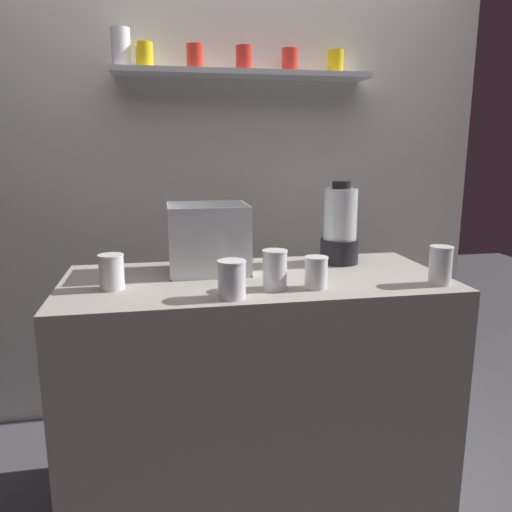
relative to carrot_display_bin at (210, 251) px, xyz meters
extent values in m
plane|color=#4C4C51|center=(0.16, -0.12, -0.98)|extent=(8.00, 8.00, 0.00)
cube|color=#9E998E|center=(0.16, -0.12, -0.53)|extent=(1.40, 0.64, 0.90)
cube|color=silver|center=(0.16, 0.65, 0.27)|extent=(2.60, 0.04, 2.50)
cube|color=silver|center=(0.22, 0.53, 0.72)|extent=(1.19, 0.20, 0.02)
cylinder|color=yellow|center=(-0.22, 0.52, 0.79)|extent=(0.08, 0.08, 0.11)
cylinder|color=red|center=(0.00, 0.53, 0.79)|extent=(0.08, 0.08, 0.11)
cylinder|color=red|center=(0.22, 0.52, 0.79)|extent=(0.08, 0.08, 0.11)
cylinder|color=red|center=(0.45, 0.55, 0.79)|extent=(0.08, 0.08, 0.11)
cylinder|color=yellow|center=(0.67, 0.55, 0.79)|extent=(0.08, 0.08, 0.11)
cylinder|color=white|center=(-0.32, 0.53, 0.81)|extent=(0.08, 0.08, 0.17)
cube|color=white|center=(0.00, 0.00, -0.08)|extent=(0.30, 0.25, 0.01)
cube|color=white|center=(0.00, -0.12, 0.05)|extent=(0.30, 0.01, 0.26)
cube|color=white|center=(0.00, 0.12, 0.05)|extent=(0.30, 0.01, 0.26)
cube|color=white|center=(-0.15, 0.00, 0.05)|extent=(0.01, 0.25, 0.26)
cube|color=white|center=(0.14, 0.00, 0.05)|extent=(0.01, 0.25, 0.26)
cone|color=orange|center=(0.05, 0.02, -0.06)|extent=(0.15, 0.07, 0.04)
cone|color=orange|center=(-0.02, 0.01, -0.05)|extent=(0.17, 0.04, 0.03)
cone|color=orange|center=(0.01, 0.01, -0.05)|extent=(0.09, 0.19, 0.03)
cone|color=orange|center=(0.00, -0.01, -0.06)|extent=(0.14, 0.15, 0.03)
cone|color=orange|center=(0.01, 0.01, -0.03)|extent=(0.18, 0.10, 0.03)
cone|color=orange|center=(-0.02, -0.01, -0.03)|extent=(0.18, 0.12, 0.03)
cone|color=orange|center=(0.02, -0.03, -0.04)|extent=(0.15, 0.03, 0.02)
cone|color=orange|center=(0.02, -0.04, -0.02)|extent=(0.15, 0.03, 0.03)
cylinder|color=black|center=(0.54, 0.05, -0.03)|extent=(0.16, 0.16, 0.10)
cylinder|color=silver|center=(0.54, 0.05, 0.12)|extent=(0.13, 0.13, 0.21)
cylinder|color=red|center=(0.54, 0.05, 0.04)|extent=(0.12, 0.12, 0.04)
cylinder|color=black|center=(0.54, 0.05, 0.24)|extent=(0.07, 0.07, 0.03)
cylinder|color=white|center=(-0.35, -0.19, -0.02)|extent=(0.08, 0.08, 0.11)
cylinder|color=orange|center=(-0.35, -0.19, -0.04)|extent=(0.08, 0.08, 0.08)
cylinder|color=white|center=(-0.35, -0.19, 0.04)|extent=(0.09, 0.09, 0.01)
cylinder|color=white|center=(0.03, -0.36, -0.02)|extent=(0.09, 0.09, 0.12)
cylinder|color=maroon|center=(0.03, -0.36, -0.05)|extent=(0.08, 0.08, 0.06)
cylinder|color=white|center=(0.03, -0.36, 0.04)|extent=(0.09, 0.09, 0.01)
cylinder|color=white|center=(0.19, -0.29, -0.02)|extent=(0.08, 0.08, 0.13)
cylinder|color=orange|center=(0.19, -0.29, -0.03)|extent=(0.08, 0.08, 0.10)
cylinder|color=white|center=(0.19, -0.29, 0.05)|extent=(0.09, 0.09, 0.01)
cylinder|color=white|center=(0.33, -0.30, -0.03)|extent=(0.08, 0.08, 0.10)
cylinder|color=yellow|center=(0.33, -0.30, -0.05)|extent=(0.07, 0.07, 0.06)
cylinder|color=white|center=(0.33, -0.30, 0.03)|extent=(0.08, 0.08, 0.01)
cylinder|color=white|center=(0.77, -0.33, -0.01)|extent=(0.08, 0.08, 0.13)
cylinder|color=yellow|center=(0.77, -0.33, -0.03)|extent=(0.07, 0.07, 0.10)
cylinder|color=white|center=(0.77, -0.33, 0.05)|extent=(0.08, 0.08, 0.01)
camera|label=1|loc=(-0.17, -1.88, 0.39)|focal=35.29mm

